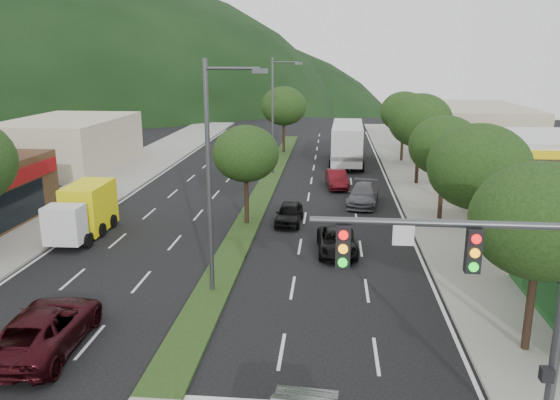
# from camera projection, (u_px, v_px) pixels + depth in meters

# --- Properties ---
(sidewalk_right) EXTENTS (5.00, 90.00, 0.15)m
(sidewalk_right) POSITION_uv_depth(u_px,v_px,m) (433.00, 199.00, 39.31)
(sidewalk_right) COLOR gray
(sidewalk_right) RESTS_ON ground
(sidewalk_left) EXTENTS (6.00, 90.00, 0.15)m
(sidewalk_left) POSITION_uv_depth(u_px,v_px,m) (93.00, 192.00, 41.62)
(sidewalk_left) COLOR gray
(sidewalk_left) RESTS_ON ground
(median) EXTENTS (1.60, 56.00, 0.12)m
(median) POSITION_uv_depth(u_px,v_px,m) (266.00, 186.00, 43.34)
(median) COLOR #1A3212
(median) RESTS_ON ground
(traffic_signal) EXTENTS (6.12, 0.40, 7.00)m
(traffic_signal) POSITION_uv_depth(u_px,v_px,m) (496.00, 292.00, 12.91)
(traffic_signal) COLOR #47494C
(traffic_signal) RESTS_ON ground
(gas_canopy) EXTENTS (12.20, 8.20, 5.25)m
(gas_canopy) POSITION_uv_depth(u_px,v_px,m) (551.00, 144.00, 34.67)
(gas_canopy) COLOR silver
(gas_canopy) RESTS_ON ground
(bldg_left_far) EXTENTS (9.00, 14.00, 4.60)m
(bldg_left_far) POSITION_uv_depth(u_px,v_px,m) (69.00, 143.00, 50.27)
(bldg_left_far) COLOR #B8AA92
(bldg_left_far) RESTS_ON ground
(bldg_right_far) EXTENTS (10.00, 16.00, 5.20)m
(bldg_right_far) POSITION_uv_depth(u_px,v_px,m) (471.00, 131.00, 56.33)
(bldg_right_far) COLOR #B8AA92
(bldg_right_far) RESTS_ON ground
(tree_r_a) EXTENTS (4.60, 4.60, 6.63)m
(tree_r_a) POSITION_uv_depth(u_px,v_px,m) (541.00, 221.00, 17.93)
(tree_r_a) COLOR black
(tree_r_a) RESTS_ON sidewalk_right
(tree_r_b) EXTENTS (4.80, 4.80, 6.94)m
(tree_r_b) POSITION_uv_depth(u_px,v_px,m) (479.00, 167.00, 25.58)
(tree_r_b) COLOR black
(tree_r_b) RESTS_ON sidewalk_right
(tree_r_c) EXTENTS (4.40, 4.40, 6.48)m
(tree_r_c) POSITION_uv_depth(u_px,v_px,m) (445.00, 146.00, 33.35)
(tree_r_c) COLOR black
(tree_r_c) RESTS_ON sidewalk_right
(tree_r_d) EXTENTS (5.00, 5.00, 7.17)m
(tree_r_d) POSITION_uv_depth(u_px,v_px,m) (420.00, 121.00, 42.87)
(tree_r_d) COLOR black
(tree_r_d) RESTS_ON sidewalk_right
(tree_r_e) EXTENTS (4.60, 4.60, 6.71)m
(tree_r_e) POSITION_uv_depth(u_px,v_px,m) (404.00, 112.00, 52.57)
(tree_r_e) COLOR black
(tree_r_e) RESTS_ON sidewalk_right
(tree_med_near) EXTENTS (4.00, 4.00, 6.02)m
(tree_med_near) POSITION_uv_depth(u_px,v_px,m) (246.00, 154.00, 32.60)
(tree_med_near) COLOR black
(tree_med_near) RESTS_ON median
(tree_med_far) EXTENTS (4.80, 4.80, 6.94)m
(tree_med_far) POSITION_uv_depth(u_px,v_px,m) (284.00, 106.00, 57.48)
(tree_med_far) COLOR black
(tree_med_far) RESTS_ON median
(streetlight_near) EXTENTS (2.60, 0.25, 10.00)m
(streetlight_near) POSITION_uv_depth(u_px,v_px,m) (213.00, 168.00, 22.66)
(streetlight_near) COLOR #47494C
(streetlight_near) RESTS_ON ground
(streetlight_mid) EXTENTS (2.60, 0.25, 10.00)m
(streetlight_mid) POSITION_uv_depth(u_px,v_px,m) (275.00, 110.00, 46.73)
(streetlight_mid) COLOR #47494C
(streetlight_mid) RESTS_ON ground
(suv_maroon) EXTENTS (2.86, 5.75, 1.56)m
(suv_maroon) POSITION_uv_depth(u_px,v_px,m) (45.00, 328.00, 19.22)
(suv_maroon) COLOR black
(suv_maroon) RESTS_ON ground
(car_queue_a) EXTENTS (1.68, 3.86, 1.30)m
(car_queue_a) POSITION_uv_depth(u_px,v_px,m) (289.00, 213.00, 33.75)
(car_queue_a) COLOR black
(car_queue_a) RESTS_ON ground
(car_queue_b) EXTENTS (2.65, 5.14, 1.43)m
(car_queue_b) POSITION_uv_depth(u_px,v_px,m) (363.00, 195.00, 38.12)
(car_queue_b) COLOR #515156
(car_queue_b) RESTS_ON ground
(car_queue_c) EXTENTS (1.96, 4.32, 1.38)m
(car_queue_c) POSITION_uv_depth(u_px,v_px,m) (337.00, 179.00, 43.10)
(car_queue_c) COLOR #510D13
(car_queue_c) RESTS_ON ground
(car_queue_d) EXTENTS (2.26, 4.45, 1.20)m
(car_queue_d) POSITION_uv_depth(u_px,v_px,m) (337.00, 242.00, 28.69)
(car_queue_d) COLOR black
(car_queue_d) RESTS_ON ground
(box_truck) EXTENTS (2.41, 5.89, 2.88)m
(box_truck) POSITION_uv_depth(u_px,v_px,m) (85.00, 212.00, 31.44)
(box_truck) COLOR silver
(box_truck) RESTS_ON ground
(motorhome) EXTENTS (3.42, 10.08, 3.84)m
(motorhome) POSITION_uv_depth(u_px,v_px,m) (347.00, 143.00, 52.34)
(motorhome) COLOR silver
(motorhome) RESTS_ON ground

